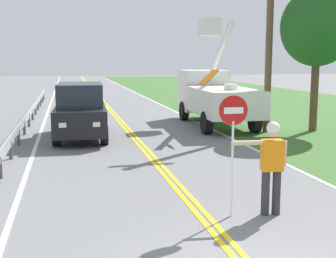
% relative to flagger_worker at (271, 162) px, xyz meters
% --- Properties ---
extents(grass_verge_right, '(16.00, 110.00, 0.01)m').
position_rel_flagger_worker_xyz_m(grass_verge_right, '(10.31, 17.12, -1.04)').
color(grass_verge_right, '#3D662D').
rests_on(grass_verge_right, ground).
extents(centerline_yellow_left, '(0.11, 110.00, 0.01)m').
position_rel_flagger_worker_xyz_m(centerline_yellow_left, '(-1.38, 17.12, -1.04)').
color(centerline_yellow_left, yellow).
rests_on(centerline_yellow_left, ground).
extents(centerline_yellow_right, '(0.11, 110.00, 0.01)m').
position_rel_flagger_worker_xyz_m(centerline_yellow_right, '(-1.20, 17.12, -1.04)').
color(centerline_yellow_right, yellow).
rests_on(centerline_yellow_right, ground).
extents(edge_line_right, '(0.12, 110.00, 0.01)m').
position_rel_flagger_worker_xyz_m(edge_line_right, '(2.31, 17.12, -1.04)').
color(edge_line_right, silver).
rests_on(edge_line_right, ground).
extents(edge_line_left, '(0.12, 110.00, 0.01)m').
position_rel_flagger_worker_xyz_m(edge_line_left, '(-4.89, 17.12, -1.04)').
color(edge_line_left, silver).
rests_on(edge_line_left, ground).
extents(flagger_worker, '(1.08, 0.28, 1.83)m').
position_rel_flagger_worker_xyz_m(flagger_worker, '(0.00, 0.00, 0.00)').
color(flagger_worker, '#2D2D33').
rests_on(flagger_worker, ground).
extents(stop_sign_paddle, '(0.56, 0.04, 2.33)m').
position_rel_flagger_worker_xyz_m(stop_sign_paddle, '(-0.77, 0.08, 0.66)').
color(stop_sign_paddle, silver).
rests_on(stop_sign_paddle, ground).
extents(utility_bucket_truck, '(2.90, 6.89, 4.89)m').
position_rel_flagger_worker_xyz_m(utility_bucket_truck, '(2.82, 11.98, 0.35)').
color(utility_bucket_truck, white).
rests_on(utility_bucket_truck, ground).
extents(oncoming_suv_nearest, '(2.09, 4.68, 2.10)m').
position_rel_flagger_worker_xyz_m(oncoming_suv_nearest, '(-3.29, 9.52, 0.01)').
color(oncoming_suv_nearest, black).
rests_on(oncoming_suv_nearest, ground).
extents(utility_pole_near, '(1.80, 0.28, 8.14)m').
position_rel_flagger_worker_xyz_m(utility_pole_near, '(4.32, 9.51, 3.21)').
color(utility_pole_near, brown).
rests_on(utility_pole_near, ground).
extents(guardrail_left_shoulder, '(0.10, 32.00, 0.71)m').
position_rel_flagger_worker_xyz_m(guardrail_left_shoulder, '(-5.49, 12.00, -0.53)').
color(guardrail_left_shoulder, '#9EA0A3').
rests_on(guardrail_left_shoulder, ground).
extents(roadside_tree_verge, '(3.00, 3.00, 5.90)m').
position_rel_flagger_worker_xyz_m(roadside_tree_verge, '(6.30, 9.23, 3.22)').
color(roadside_tree_verge, brown).
rests_on(roadside_tree_verge, ground).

